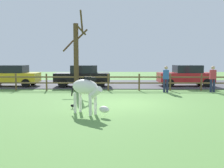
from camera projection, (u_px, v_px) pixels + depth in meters
ground_plane at (123, 103)px, 12.31m from camera, size 60.00×60.00×0.00m
parking_asphalt at (120, 84)px, 21.57m from camera, size 28.00×7.40×0.05m
paddock_fence at (108, 81)px, 17.24m from camera, size 20.41×0.11×1.11m
bare_tree at (76, 54)px, 17.12m from camera, size 1.58×1.48×5.15m
zebra at (87, 90)px, 9.84m from camera, size 1.62×1.37×1.41m
crow_on_grass at (73, 106)px, 11.03m from camera, size 0.21×0.10×0.20m
parked_car_yellow at (12, 76)px, 19.53m from camera, size 4.01×1.89×1.56m
parked_car_black at (83, 76)px, 19.35m from camera, size 4.09×2.05×1.56m
parked_car_red at (186, 75)px, 19.66m from camera, size 4.07×2.03×1.56m
visitor_left_of_tree at (166, 78)px, 16.28m from camera, size 0.39×0.28×1.64m
visitor_right_of_tree at (213, 78)px, 16.35m from camera, size 0.37×0.24×1.64m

